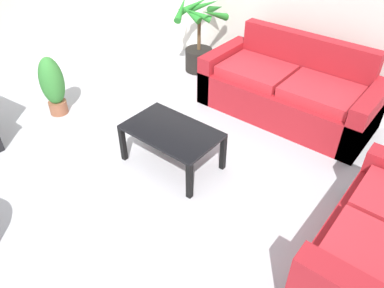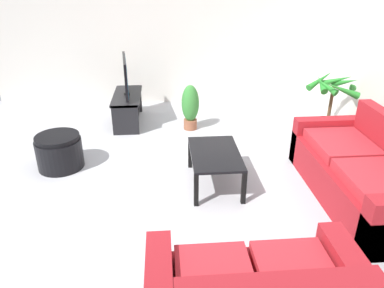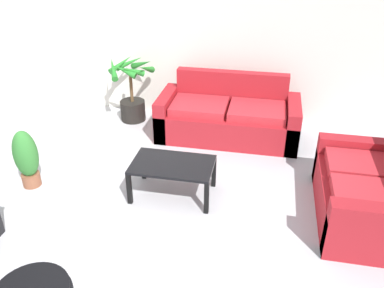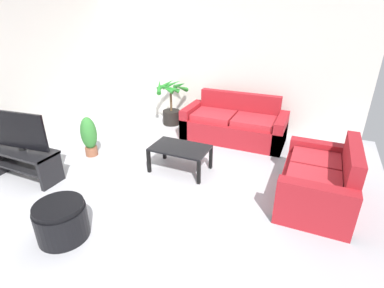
% 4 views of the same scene
% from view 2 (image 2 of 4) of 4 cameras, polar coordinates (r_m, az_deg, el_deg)
% --- Properties ---
extents(ground_plane, '(6.60, 6.60, 0.00)m').
position_cam_2_polar(ground_plane, '(4.64, -5.17, -5.40)').
color(ground_plane, '#B2B2B7').
extents(wall_left, '(0.06, 6.00, 2.70)m').
position_cam_2_polar(wall_left, '(7.07, -5.60, 16.99)').
color(wall_left, silver).
rests_on(wall_left, ground).
extents(couch_main, '(2.03, 0.90, 0.90)m').
position_cam_2_polar(couch_main, '(4.53, 25.02, -4.38)').
color(couch_main, maroon).
rests_on(couch_main, ground).
extents(tv_stand, '(1.10, 0.45, 0.49)m').
position_cam_2_polar(tv_stand, '(6.31, -9.96, 6.08)').
color(tv_stand, black).
rests_on(tv_stand, ground).
extents(tv, '(1.02, 0.15, 0.61)m').
position_cam_2_polar(tv, '(6.17, -10.28, 10.42)').
color(tv, black).
rests_on(tv, tv_stand).
extents(coffee_table, '(0.93, 0.58, 0.42)m').
position_cam_2_polar(coffee_table, '(4.36, 3.59, -1.98)').
color(coffee_table, black).
rests_on(coffee_table, ground).
extents(potted_palm, '(0.74, 0.73, 1.03)m').
position_cam_2_polar(potted_palm, '(5.86, 20.57, 4.53)').
color(potted_palm, black).
rests_on(potted_palm, ground).
extents(potted_plant_small, '(0.28, 0.28, 0.74)m').
position_cam_2_polar(potted_plant_small, '(5.93, -0.27, 5.88)').
color(potted_plant_small, brown).
rests_on(potted_plant_small, ground).
extents(ottoman, '(0.59, 0.59, 0.45)m').
position_cam_2_polar(ottoman, '(5.10, -19.90, -1.11)').
color(ottoman, black).
rests_on(ottoman, ground).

